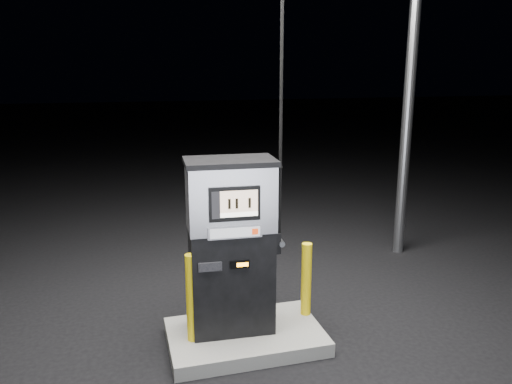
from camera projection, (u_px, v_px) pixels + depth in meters
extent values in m
plane|color=black|center=(245.00, 343.00, 5.26)|extent=(80.00, 80.00, 0.00)
cube|color=slate|center=(245.00, 337.00, 5.25)|extent=(1.60, 1.00, 0.15)
cylinder|color=gray|center=(408.00, 108.00, 7.36)|extent=(0.16, 0.16, 4.50)
cube|color=black|center=(231.00, 279.00, 5.16)|extent=(0.86, 0.53, 1.10)
cube|color=silver|center=(230.00, 197.00, 4.94)|extent=(0.88, 0.55, 0.66)
cube|color=black|center=(230.00, 162.00, 4.86)|extent=(0.92, 0.59, 0.05)
cube|color=black|center=(235.00, 204.00, 4.70)|extent=(0.49, 0.06, 0.33)
cube|color=#C3A98E|center=(239.00, 201.00, 4.69)|extent=(0.36, 0.02, 0.21)
cube|color=white|center=(239.00, 214.00, 4.72)|extent=(0.36, 0.02, 0.04)
cube|color=silver|center=(235.00, 232.00, 4.77)|extent=(0.53, 0.06, 0.12)
cube|color=#A7A9AF|center=(235.00, 233.00, 4.76)|extent=(0.48, 0.03, 0.09)
cube|color=red|center=(255.00, 232.00, 4.79)|extent=(0.06, 0.01, 0.06)
cube|color=black|center=(240.00, 264.00, 4.86)|extent=(0.19, 0.03, 0.08)
cube|color=orange|center=(243.00, 265.00, 4.86)|extent=(0.11, 0.01, 0.04)
cube|color=black|center=(210.00, 267.00, 4.80)|extent=(0.23, 0.04, 0.09)
cube|color=black|center=(275.00, 242.00, 5.16)|extent=(0.10, 0.16, 0.22)
cylinder|color=gray|center=(280.00, 241.00, 5.17)|extent=(0.07, 0.20, 0.06)
cylinder|color=black|center=(281.00, 98.00, 4.77)|extent=(0.03, 0.03, 2.73)
cylinder|color=yellow|center=(192.00, 298.00, 4.95)|extent=(0.15, 0.15, 0.91)
cylinder|color=yellow|center=(306.00, 279.00, 5.48)|extent=(0.11, 0.11, 0.83)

